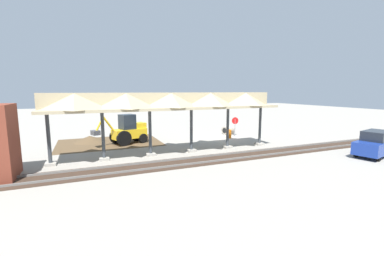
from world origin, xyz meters
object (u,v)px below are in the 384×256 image
stop_sign (235,123)px  traffic_barrel (229,134)px  distant_parked_car (375,144)px  concrete_pipe (228,130)px  backhoe (128,131)px

stop_sign → traffic_barrel: (1.22, 0.73, -1.07)m
distant_parked_car → traffic_barrel: size_ratio=5.00×
concrete_pipe → traffic_barrel: size_ratio=1.87×
backhoe → concrete_pipe: backhoe is taller
backhoe → traffic_barrel: 10.51m
concrete_pipe → distant_parked_car: distant_parked_car is taller
concrete_pipe → backhoe: bearing=5.4°
stop_sign → concrete_pipe: stop_sign is taller
traffic_barrel → distant_parked_car: bearing=120.2°
backhoe → concrete_pipe: (-11.74, -1.11, -0.80)m
traffic_barrel → backhoe: bearing=-6.6°
stop_sign → concrete_pipe: bearing=-93.9°
concrete_pipe → traffic_barrel: 2.67m
traffic_barrel → stop_sign: bearing=-149.1°
stop_sign → distant_parked_car: stop_sign is taller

